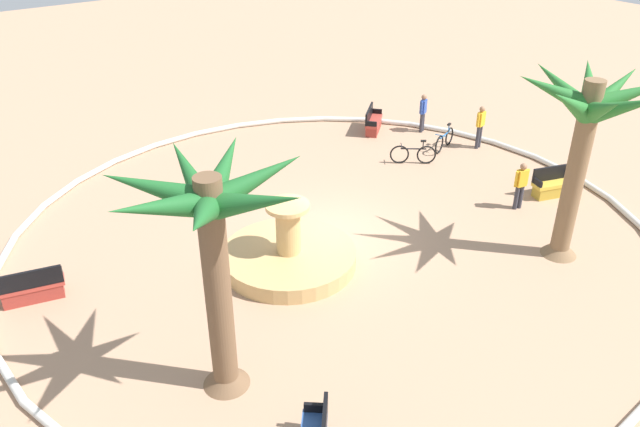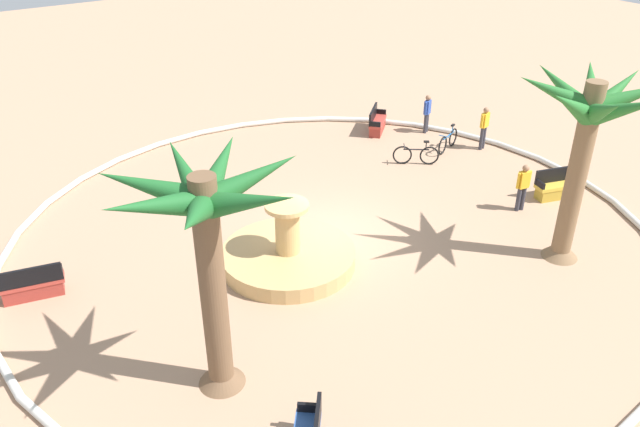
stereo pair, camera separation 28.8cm
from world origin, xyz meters
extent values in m
plane|color=tan|center=(0.00, 0.00, 0.00)|extent=(80.00, 80.00, 0.00)
torus|color=silver|center=(0.00, 0.00, 0.10)|extent=(19.29, 19.29, 0.20)
cylinder|color=tan|center=(-0.62, 1.96, 0.23)|extent=(3.78, 3.78, 0.45)
cylinder|color=#236093|center=(-0.62, 1.96, 0.19)|extent=(3.32, 3.32, 0.34)
cylinder|color=tan|center=(-0.62, 1.96, 1.13)|extent=(0.68, 0.68, 1.36)
cylinder|color=#E0B370|center=(-0.62, 1.96, 1.87)|extent=(1.21, 1.21, 0.12)
cylinder|color=brown|center=(-4.66, -4.70, 2.59)|extent=(0.54, 0.54, 5.17)
cone|color=brown|center=(-4.66, -4.70, 0.25)|extent=(1.02, 1.02, 0.50)
cone|color=#28702D|center=(-3.77, -4.70, 4.75)|extent=(2.03, 0.57, 1.35)
cone|color=#28702D|center=(-4.00, -4.06, 4.83)|extent=(1.86, 1.83, 1.22)
cone|color=#28702D|center=(-4.71, -3.83, 4.71)|extent=(0.66, 2.03, 1.43)
cone|color=#28702D|center=(-5.35, -4.13, 4.74)|extent=(1.91, 1.73, 1.36)
cone|color=#28702D|center=(-5.54, -4.72, 4.71)|extent=(2.03, 0.62, 1.41)
cone|color=#28702D|center=(-5.24, -5.43, 4.83)|extent=(1.70, 1.96, 1.22)
cone|color=#28702D|center=(-4.67, -5.59, 4.74)|extent=(0.56, 2.03, 1.37)
cone|color=#28702D|center=(-4.06, -5.40, 4.83)|extent=(1.76, 1.92, 1.21)
cylinder|color=brown|center=(-3.74, 5.59, 2.51)|extent=(0.54, 0.54, 5.01)
cone|color=brown|center=(-3.74, 5.59, 0.25)|extent=(1.03, 1.03, 0.50)
cone|color=#1E6028|center=(-2.82, 5.51, 4.65)|extent=(2.10, 0.73, 1.24)
cone|color=#1E6028|center=(-3.14, 6.35, 4.76)|extent=(1.72, 1.97, 1.04)
cone|color=#1E6028|center=(-3.86, 6.55, 4.74)|extent=(0.80, 2.12, 1.08)
cone|color=#1E6028|center=(-4.54, 6.11, 4.72)|extent=(2.04, 1.59, 1.12)
cone|color=#1E6028|center=(-4.56, 5.12, 4.71)|extent=(2.07, 1.52, 1.14)
cone|color=#1E6028|center=(-3.84, 4.64, 4.74)|extent=(0.76, 2.12, 1.07)
cone|color=#1E6028|center=(-3.06, 4.92, 4.73)|extent=(1.87, 1.85, 1.09)
cube|color=#B73D33|center=(5.73, -6.34, 0.45)|extent=(1.44, 1.52, 0.12)
cube|color=black|center=(5.88, -6.20, 0.75)|extent=(1.13, 1.24, 0.50)
cube|color=#9C342B|center=(5.73, -6.34, 0.20)|extent=(1.33, 1.40, 0.39)
cube|color=black|center=(6.23, -6.89, 0.59)|extent=(0.39, 0.36, 0.24)
cube|color=black|center=(5.23, -5.78, 0.59)|extent=(0.39, 0.36, 0.24)
cube|color=#B73D33|center=(1.82, 8.24, 0.45)|extent=(0.83, 1.67, 0.12)
cube|color=black|center=(1.62, 8.29, 0.75)|extent=(0.42, 1.58, 0.50)
cube|color=#9C342B|center=(1.82, 8.24, 0.20)|extent=(0.77, 1.54, 0.39)
cube|color=black|center=(1.66, 7.51, 0.59)|extent=(0.46, 0.18, 0.24)
cube|color=black|center=(-5.91, 4.75, 0.59)|extent=(0.34, 0.40, 0.24)
cube|color=gold|center=(-2.29, -7.65, 0.45)|extent=(0.94, 1.68, 0.12)
cube|color=black|center=(-2.09, -7.71, 0.75)|extent=(0.54, 1.56, 0.50)
cube|color=gold|center=(-2.29, -7.65, 0.20)|extent=(0.86, 1.54, 0.39)
cube|color=black|center=(-2.50, -8.37, 0.59)|extent=(0.45, 0.21, 0.24)
cube|color=black|center=(-2.07, -6.93, 0.59)|extent=(0.45, 0.21, 0.24)
torus|color=black|center=(2.51, -6.95, 0.36)|extent=(0.33, 0.69, 0.72)
torus|color=black|center=(2.89, -7.88, 0.36)|extent=(0.33, 0.69, 0.72)
cylinder|color=#1E66B2|center=(2.70, -7.41, 0.59)|extent=(0.41, 0.90, 0.05)
cylinder|color=#1E66B2|center=(2.83, -7.74, 0.74)|extent=(0.04, 0.04, 0.30)
cube|color=black|center=(2.83, -7.74, 0.91)|extent=(0.17, 0.22, 0.06)
cylinder|color=#1E66B2|center=(2.53, -7.00, 0.73)|extent=(0.42, 0.19, 0.03)
torus|color=black|center=(2.70, -5.08, 0.36)|extent=(0.48, 0.61, 0.72)
torus|color=black|center=(2.10, -5.88, 0.36)|extent=(0.48, 0.61, 0.72)
cylinder|color=black|center=(2.40, -5.48, 0.59)|extent=(0.61, 0.79, 0.05)
cylinder|color=black|center=(2.19, -5.76, 0.74)|extent=(0.04, 0.04, 0.30)
cube|color=black|center=(2.19, -5.76, 0.91)|extent=(0.20, 0.22, 0.06)
cylinder|color=black|center=(2.67, -5.12, 0.73)|extent=(0.37, 0.29, 0.03)
cylinder|color=#33333D|center=(4.59, -8.04, 0.41)|extent=(0.14, 0.14, 0.81)
cylinder|color=#33333D|center=(4.51, -7.88, 0.41)|extent=(0.14, 0.14, 0.81)
cube|color=#2D4CA5|center=(4.55, -7.96, 1.09)|extent=(0.33, 0.39, 0.56)
sphere|color=#9E7051|center=(4.55, -7.96, 1.49)|extent=(0.22, 0.22, 0.22)
cylinder|color=#2D4CA5|center=(4.65, -8.16, 1.09)|extent=(0.09, 0.09, 0.53)
cylinder|color=#2D4CA5|center=(4.45, -7.77, 1.09)|extent=(0.09, 0.09, 0.53)
cylinder|color=#33333D|center=(2.04, -8.69, 0.46)|extent=(0.14, 0.14, 0.92)
cylinder|color=#33333D|center=(2.00, -8.51, 0.46)|extent=(0.14, 0.14, 0.92)
cube|color=yellow|center=(2.02, -8.60, 1.20)|extent=(0.28, 0.38, 0.56)
sphere|color=#9E7051|center=(2.02, -8.60, 1.60)|extent=(0.22, 0.22, 0.22)
cylinder|color=yellow|center=(2.07, -8.82, 1.20)|extent=(0.09, 0.09, 0.53)
cylinder|color=yellow|center=(1.97, -8.39, 1.20)|extent=(0.09, 0.09, 0.53)
cylinder|color=#33333D|center=(-2.18, -5.99, 0.41)|extent=(0.14, 0.14, 0.82)
cylinder|color=#33333D|center=(-2.14, -5.82, 0.41)|extent=(0.14, 0.14, 0.82)
cube|color=yellow|center=(-2.16, -5.91, 1.10)|extent=(0.26, 0.37, 0.56)
sphere|color=#9E7051|center=(-2.16, -5.91, 1.50)|extent=(0.22, 0.22, 0.22)
cylinder|color=yellow|center=(-2.20, -6.12, 1.10)|extent=(0.09, 0.09, 0.53)
cylinder|color=yellow|center=(-2.12, -5.69, 1.10)|extent=(0.09, 0.09, 0.53)
camera|label=1|loc=(-13.28, 9.84, 10.02)|focal=35.60mm
camera|label=2|loc=(-13.45, 9.60, 10.02)|focal=35.60mm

